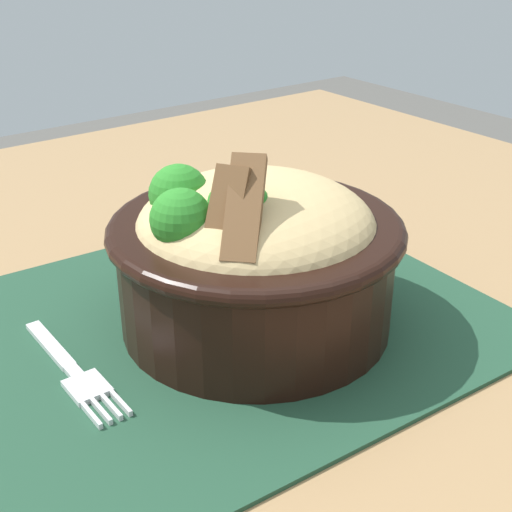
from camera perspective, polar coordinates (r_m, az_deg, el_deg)
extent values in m
cube|color=#99754C|center=(0.51, -4.18, -6.36)|extent=(1.03, 0.92, 0.03)
cylinder|color=olive|center=(1.21, 4.17, -5.91)|extent=(0.04, 0.04, 0.71)
cube|color=#1E422D|center=(0.48, -4.31, -5.80)|extent=(0.40, 0.32, 0.00)
cylinder|color=black|center=(0.47, 0.00, -1.34)|extent=(0.18, 0.18, 0.08)
torus|color=black|center=(0.45, 0.00, 2.23)|extent=(0.19, 0.19, 0.01)
ellipsoid|color=tan|center=(0.45, 0.00, 2.34)|extent=(0.22, 0.22, 0.06)
sphere|color=#287B24|center=(0.42, -1.33, 3.74)|extent=(0.04, 0.04, 0.04)
sphere|color=#287B24|center=(0.45, -6.25, 4.98)|extent=(0.04, 0.04, 0.04)
sphere|color=#287B24|center=(0.41, -6.04, 2.95)|extent=(0.04, 0.04, 0.04)
cylinder|color=orange|center=(0.44, 4.98, 3.78)|extent=(0.03, 0.01, 0.01)
cylinder|color=orange|center=(0.45, 2.18, 4.36)|extent=(0.04, 0.01, 0.01)
cube|color=brown|center=(0.40, -2.39, 3.52)|extent=(0.04, 0.04, 0.05)
cube|color=brown|center=(0.40, -0.96, 3.84)|extent=(0.05, 0.05, 0.05)
cube|color=silver|center=(0.48, -16.21, -6.88)|extent=(0.01, 0.06, 0.00)
cube|color=silver|center=(0.45, -14.43, -9.01)|extent=(0.01, 0.01, 0.00)
cube|color=silver|center=(0.43, -13.40, -10.23)|extent=(0.02, 0.03, 0.00)
cube|color=silver|center=(0.41, -13.08, -12.37)|extent=(0.00, 0.02, 0.00)
cube|color=silver|center=(0.41, -12.32, -12.10)|extent=(0.00, 0.02, 0.00)
cube|color=silver|center=(0.42, -11.54, -11.81)|extent=(0.00, 0.02, 0.00)
cube|color=silver|center=(0.42, -10.80, -11.54)|extent=(0.00, 0.02, 0.00)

